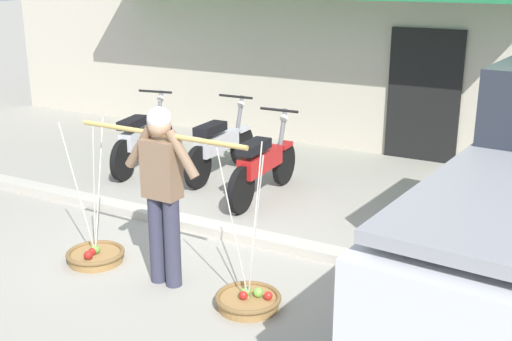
% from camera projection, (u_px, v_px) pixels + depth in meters
% --- Properties ---
extents(ground_plane, '(90.00, 90.00, 0.00)m').
position_uv_depth(ground_plane, '(188.00, 258.00, 6.66)').
color(ground_plane, '#9E998C').
extents(sidewalk_curb, '(20.00, 0.24, 0.10)m').
position_uv_depth(sidewalk_curb, '(224.00, 230.00, 7.23)').
color(sidewalk_curb, '#BAB4A5').
rests_on(sidewalk_curb, ground).
extents(fruit_vendor, '(1.81, 0.22, 1.70)m').
position_uv_depth(fruit_vendor, '(162.00, 185.00, 5.85)').
color(fruit_vendor, '#38384C').
rests_on(fruit_vendor, ground).
extents(fruit_basket_left_side, '(0.58, 0.58, 1.45)m').
position_uv_depth(fruit_basket_left_side, '(95.00, 255.00, 6.56)').
color(fruit_basket_left_side, '#9E7542').
rests_on(fruit_basket_left_side, ground).
extents(fruit_basket_right_side, '(0.58, 0.58, 1.45)m').
position_uv_depth(fruit_basket_right_side, '(248.00, 299.00, 5.68)').
color(fruit_basket_right_side, '#9E7542').
rests_on(fruit_basket_right_side, ground).
extents(motorcycle_nearest_shop, '(0.56, 1.80, 1.09)m').
position_uv_depth(motorcycle_nearest_shop, '(142.00, 139.00, 9.49)').
color(motorcycle_nearest_shop, black).
rests_on(motorcycle_nearest_shop, ground).
extents(motorcycle_second_in_row, '(0.54, 1.82, 1.09)m').
position_uv_depth(motorcycle_second_in_row, '(220.00, 145.00, 9.14)').
color(motorcycle_second_in_row, black).
rests_on(motorcycle_second_in_row, ground).
extents(motorcycle_third_in_row, '(0.54, 1.82, 1.09)m').
position_uv_depth(motorcycle_third_in_row, '(263.00, 165.00, 8.25)').
color(motorcycle_third_in_row, black).
rests_on(motorcycle_third_in_row, ground).
extents(storefront_building, '(13.00, 6.00, 4.20)m').
position_uv_depth(storefront_building, '(362.00, 8.00, 12.45)').
color(storefront_building, beige).
rests_on(storefront_building, ground).
extents(wooden_crate, '(0.44, 0.36, 0.32)m').
position_uv_depth(wooden_crate, '(427.00, 221.00, 7.21)').
color(wooden_crate, olive).
rests_on(wooden_crate, ground).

